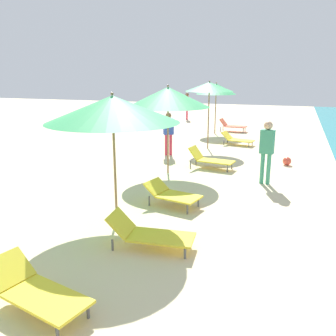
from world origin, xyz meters
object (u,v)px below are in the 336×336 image
(lounger_fourth_shoreside, at_px, (172,194))
(lounger_sixth_shoreside, at_px, (237,139))
(lounger_fourth_inland, at_px, (149,233))
(lounger_fifth_shoreside, at_px, (210,159))
(umbrella_farthest, at_px, (216,89))
(person_walking_far, at_px, (267,146))
(lounger_third_shoreside, at_px, (35,290))
(umbrella_sixth, at_px, (209,87))
(person_walking_near, at_px, (168,130))
(beach_ball, at_px, (287,161))
(lounger_farthest_shoreside, at_px, (232,125))
(umbrella_fifth, at_px, (168,97))
(umbrella_fourth, at_px, (113,109))
(person_walking_mid, at_px, (187,103))

(lounger_fourth_shoreside, xyz_separation_m, lounger_sixth_shoreside, (0.23, 7.85, -0.04))
(lounger_fourth_inland, relative_size, lounger_fifth_shoreside, 1.03)
(umbrella_farthest, height_order, person_walking_far, umbrella_farthest)
(lounger_third_shoreside, relative_size, lounger_sixth_shoreside, 1.14)
(person_walking_far, bearing_deg, umbrella_sixth, -140.78)
(lounger_fifth_shoreside, xyz_separation_m, person_walking_near, (-1.88, 1.37, 0.64))
(umbrella_sixth, distance_m, beach_ball, 4.29)
(lounger_farthest_shoreside, bearing_deg, umbrella_fifth, -90.91)
(umbrella_sixth, height_order, person_walking_far, umbrella_sixth)
(lounger_third_shoreside, xyz_separation_m, umbrella_fifth, (-0.61, 6.80, 1.99))
(umbrella_sixth, height_order, beach_ball, umbrella_sixth)
(person_walking_far, relative_size, beach_ball, 6.25)
(lounger_farthest_shoreside, bearing_deg, lounger_fifth_shoreside, -83.47)
(umbrella_fifth, distance_m, umbrella_sixth, 4.08)
(lounger_farthest_shoreside, height_order, person_walking_far, person_walking_far)
(umbrella_fourth, relative_size, umbrella_farthest, 1.03)
(umbrella_fourth, distance_m, lounger_sixth_shoreside, 9.31)
(lounger_sixth_shoreside, xyz_separation_m, person_walking_near, (-2.08, -2.83, 0.70))
(person_walking_near, bearing_deg, lounger_farthest_shoreside, -41.79)
(lounger_sixth_shoreside, relative_size, person_walking_far, 0.81)
(person_walking_far, distance_m, beach_ball, 2.61)
(umbrella_fifth, xyz_separation_m, person_walking_near, (-0.82, 2.38, -1.33))
(umbrella_farthest, distance_m, beach_ball, 7.04)
(umbrella_fourth, relative_size, person_walking_near, 1.65)
(umbrella_fourth, distance_m, umbrella_sixth, 7.88)
(lounger_farthest_shoreside, bearing_deg, person_walking_near, -99.15)
(person_walking_near, bearing_deg, umbrella_sixth, -63.41)
(lounger_third_shoreside, bearing_deg, lounger_fourth_shoreside, 97.42)
(lounger_fourth_inland, height_order, lounger_sixth_shoreside, lounger_fourth_inland)
(lounger_fourth_inland, bearing_deg, umbrella_sixth, 90.67)
(umbrella_fifth, distance_m, beach_ball, 4.58)
(person_walking_near, bearing_deg, person_walking_far, -155.19)
(lounger_fourth_inland, bearing_deg, person_walking_far, 65.07)
(umbrella_fourth, height_order, lounger_fourth_shoreside, umbrella_fourth)
(lounger_fourth_shoreside, bearing_deg, umbrella_fifth, 123.33)
(umbrella_sixth, distance_m, person_walking_far, 5.15)
(lounger_fourth_shoreside, relative_size, umbrella_farthest, 0.53)
(lounger_fifth_shoreside, height_order, lounger_sixth_shoreside, lounger_fifth_shoreside)
(umbrella_fifth, distance_m, person_walking_near, 2.85)
(person_walking_mid, height_order, person_walking_far, person_walking_mid)
(lounger_fifth_shoreside, bearing_deg, beach_ball, 35.82)
(person_walking_mid, bearing_deg, lounger_fourth_shoreside, 92.41)
(umbrella_fourth, height_order, beach_ball, umbrella_fourth)
(person_walking_near, bearing_deg, lounger_fifth_shoreside, -156.80)
(umbrella_farthest, bearing_deg, person_walking_near, -95.67)
(lounger_third_shoreside, bearing_deg, lounger_sixth_shoreside, 100.13)
(umbrella_sixth, height_order, person_walking_mid, umbrella_sixth)
(umbrella_fifth, relative_size, beach_ball, 9.51)
(umbrella_fourth, bearing_deg, lounger_fourth_inland, -39.74)
(lounger_third_shoreside, distance_m, lounger_fourth_shoreside, 4.18)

